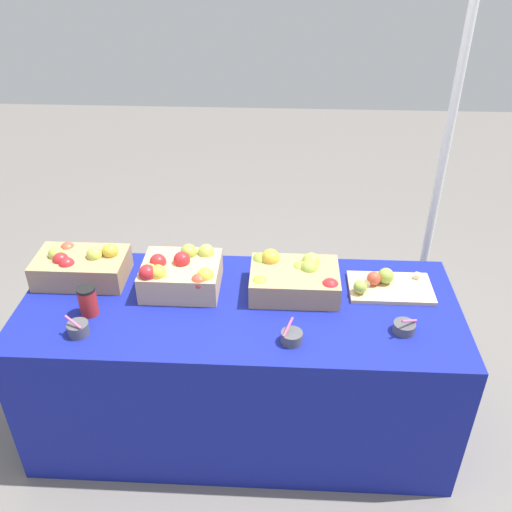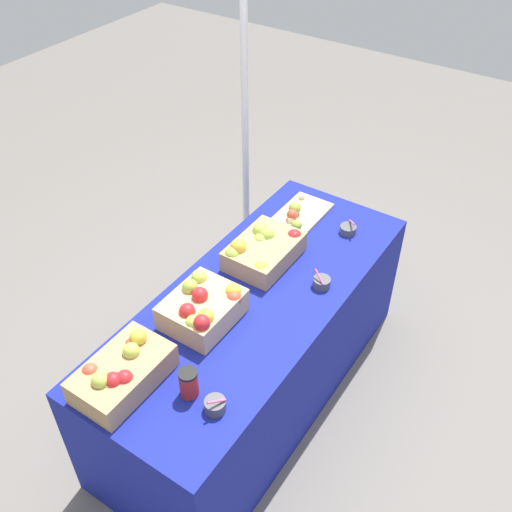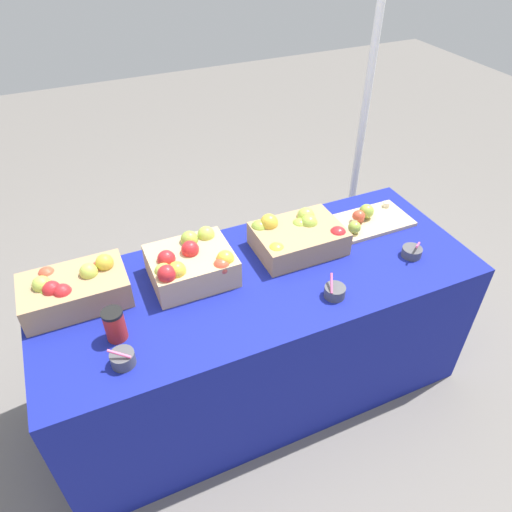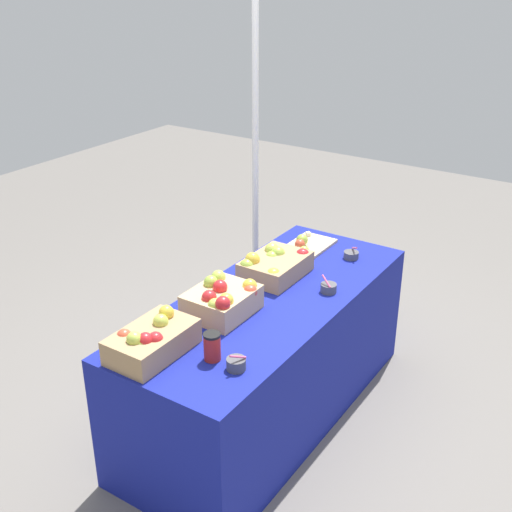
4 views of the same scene
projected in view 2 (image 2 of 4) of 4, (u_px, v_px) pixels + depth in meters
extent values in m
plane|color=slate|center=(255.00, 389.00, 3.26)|extent=(10.00, 10.00, 0.00)
cube|color=navy|center=(255.00, 345.00, 3.02)|extent=(1.90, 0.76, 0.74)
cube|color=tan|center=(123.00, 374.00, 2.34)|extent=(0.41, 0.25, 0.12)
sphere|color=red|center=(113.00, 381.00, 2.24)|extent=(0.07, 0.07, 0.07)
sphere|color=#D14C33|center=(134.00, 345.00, 2.40)|extent=(0.07, 0.07, 0.07)
sphere|color=#D14C33|center=(90.00, 372.00, 2.30)|extent=(0.07, 0.07, 0.07)
sphere|color=gold|center=(138.00, 337.00, 2.39)|extent=(0.07, 0.07, 0.07)
sphere|color=#B2C64C|center=(131.00, 351.00, 2.34)|extent=(0.07, 0.07, 0.07)
sphere|color=red|center=(125.00, 379.00, 2.26)|extent=(0.07, 0.07, 0.07)
sphere|color=#B2C64C|center=(100.00, 381.00, 2.23)|extent=(0.07, 0.07, 0.07)
sphere|color=#99B742|center=(109.00, 386.00, 2.25)|extent=(0.07, 0.07, 0.07)
cube|color=tan|center=(202.00, 309.00, 2.62)|extent=(0.34, 0.28, 0.12)
sphere|color=gold|center=(206.00, 317.00, 2.48)|extent=(0.07, 0.07, 0.07)
sphere|color=red|center=(187.00, 311.00, 2.51)|extent=(0.07, 0.07, 0.07)
sphere|color=red|center=(200.00, 295.00, 2.58)|extent=(0.07, 0.07, 0.07)
sphere|color=#99B742|center=(190.00, 287.00, 2.62)|extent=(0.07, 0.07, 0.07)
sphere|color=#B2C64C|center=(194.00, 323.00, 2.48)|extent=(0.07, 0.07, 0.07)
sphere|color=gold|center=(233.00, 291.00, 2.62)|extent=(0.07, 0.07, 0.07)
sphere|color=red|center=(202.00, 323.00, 2.45)|extent=(0.07, 0.07, 0.07)
sphere|color=#D14C33|center=(233.00, 298.00, 2.60)|extent=(0.07, 0.07, 0.07)
sphere|color=#B2C64C|center=(199.00, 277.00, 2.68)|extent=(0.07, 0.07, 0.07)
cube|color=tan|center=(264.00, 251.00, 2.94)|extent=(0.39, 0.28, 0.11)
sphere|color=gold|center=(238.00, 247.00, 2.86)|extent=(0.08, 0.08, 0.08)
sphere|color=#99B742|center=(260.00, 241.00, 2.95)|extent=(0.08, 0.08, 0.08)
sphere|color=red|center=(294.00, 237.00, 2.97)|extent=(0.08, 0.08, 0.08)
sphere|color=#99B742|center=(232.00, 255.00, 2.85)|extent=(0.08, 0.08, 0.08)
sphere|color=gold|center=(261.00, 269.00, 2.79)|extent=(0.08, 0.08, 0.08)
sphere|color=#B2C64C|center=(260.00, 230.00, 2.98)|extent=(0.08, 0.08, 0.08)
sphere|color=#99B742|center=(267.00, 236.00, 2.96)|extent=(0.08, 0.08, 0.08)
cube|color=#D1B284|center=(301.00, 215.00, 3.26)|extent=(0.37, 0.23, 0.02)
sphere|color=#99B742|center=(295.00, 208.00, 3.22)|extent=(0.07, 0.07, 0.07)
sphere|color=#D14C33|center=(292.00, 215.00, 3.19)|extent=(0.06, 0.06, 0.06)
sphere|color=#99B742|center=(296.00, 225.00, 3.12)|extent=(0.06, 0.06, 0.06)
cube|color=beige|center=(291.00, 219.00, 3.18)|extent=(0.04, 0.04, 0.03)
cube|color=beige|center=(302.00, 197.00, 3.35)|extent=(0.04, 0.04, 0.03)
cylinder|color=#4C4C51|center=(322.00, 282.00, 2.81)|extent=(0.09, 0.09, 0.05)
cylinder|color=#EA598C|center=(319.00, 277.00, 2.77)|extent=(0.05, 0.07, 0.05)
cylinder|color=#4C4C51|center=(348.00, 229.00, 3.13)|extent=(0.09, 0.09, 0.04)
cylinder|color=#EA598C|center=(352.00, 222.00, 3.10)|extent=(0.08, 0.07, 0.05)
cylinder|color=#4C4C51|center=(215.00, 405.00, 2.27)|extent=(0.09, 0.09, 0.05)
cylinder|color=#EA598C|center=(217.00, 401.00, 2.22)|extent=(0.08, 0.05, 0.04)
cylinder|color=red|center=(189.00, 384.00, 2.30)|extent=(0.08, 0.08, 0.12)
cylinder|color=black|center=(188.00, 373.00, 2.26)|extent=(0.08, 0.08, 0.01)
cylinder|color=white|center=(245.00, 113.00, 3.48)|extent=(0.04, 0.04, 2.17)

